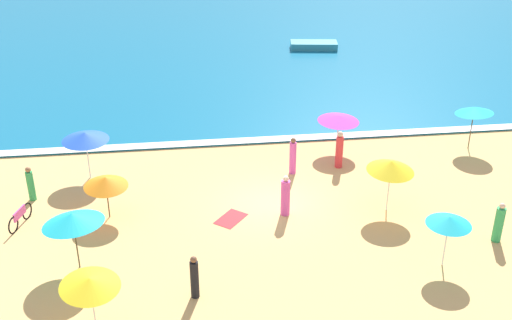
# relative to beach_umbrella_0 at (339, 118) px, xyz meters

# --- Properties ---
(ground_plane) EXTENTS (60.00, 60.00, 0.00)m
(ground_plane) POSITION_rel_beach_umbrella_0_xyz_m (-4.03, -4.73, -1.76)
(ground_plane) COLOR #E5B26B
(ocean_water) EXTENTS (60.00, 44.00, 0.10)m
(ocean_water) POSITION_rel_beach_umbrella_0_xyz_m (-4.03, 23.27, -1.71)
(ocean_water) COLOR #146B93
(ocean_water) RESTS_ON ground_plane
(wave_breaker_foam) EXTENTS (57.00, 0.70, 0.01)m
(wave_breaker_foam) POSITION_rel_beach_umbrella_0_xyz_m (-4.03, 1.57, -1.66)
(wave_breaker_foam) COLOR white
(wave_breaker_foam) RESTS_ON ocean_water
(beach_umbrella_0) EXTENTS (2.91, 2.91, 1.96)m
(beach_umbrella_0) POSITION_rel_beach_umbrella_0_xyz_m (0.00, 0.00, 0.00)
(beach_umbrella_0) COLOR silver
(beach_umbrella_0) RESTS_ON ground_plane
(beach_umbrella_1) EXTENTS (2.61, 2.62, 2.28)m
(beach_umbrella_1) POSITION_rel_beach_umbrella_0_xyz_m (-10.68, -12.08, 0.26)
(beach_umbrella_1) COLOR silver
(beach_umbrella_1) RESTS_ON ground_plane
(beach_umbrella_2) EXTENTS (2.64, 2.64, 2.36)m
(beach_umbrella_2) POSITION_rel_beach_umbrella_0_xyz_m (6.68, -0.55, 0.32)
(beach_umbrella_2) COLOR #4C3823
(beach_umbrella_2) RESTS_ON ground_plane
(beach_umbrella_3) EXTENTS (3.13, 3.13, 2.41)m
(beach_umbrella_3) POSITION_rel_beach_umbrella_0_xyz_m (-11.65, -8.40, 0.33)
(beach_umbrella_3) COLOR #4C3823
(beach_umbrella_3) RESTS_ON ground_plane
(beach_umbrella_4) EXTENTS (2.62, 2.62, 2.31)m
(beach_umbrella_4) POSITION_rel_beach_umbrella_0_xyz_m (-11.99, -1.35, 0.32)
(beach_umbrella_4) COLOR silver
(beach_umbrella_4) RESTS_ON ground_plane
(beach_umbrella_6) EXTENTS (2.36, 2.37, 1.92)m
(beach_umbrella_6) POSITION_rel_beach_umbrella_0_xyz_m (-10.84, -4.96, -0.12)
(beach_umbrella_6) COLOR #4C3823
(beach_umbrella_6) RESTS_ON ground_plane
(beach_umbrella_8) EXTENTS (2.70, 2.71, 2.39)m
(beach_umbrella_8) POSITION_rel_beach_umbrella_0_xyz_m (0.73, -5.88, 0.33)
(beach_umbrella_8) COLOR silver
(beach_umbrella_8) RESTS_ON ground_plane
(beach_umbrella_9) EXTENTS (2.04, 2.04, 2.10)m
(beach_umbrella_9) POSITION_rel_beach_umbrella_0_xyz_m (1.57, -9.93, 0.16)
(beach_umbrella_9) COLOR silver
(beach_umbrella_9) RESTS_ON ground_plane
(parked_bicycle) EXTENTS (0.61, 1.75, 0.76)m
(parked_bicycle) POSITION_rel_beach_umbrella_0_xyz_m (-14.34, -5.17, -1.38)
(parked_bicycle) COLOR black
(parked_bicycle) RESTS_ON ground_plane
(beachgoer_0) EXTENTS (0.43, 0.43, 1.81)m
(beachgoer_0) POSITION_rel_beach_umbrella_0_xyz_m (-2.63, -2.09, -0.90)
(beachgoer_0) COLOR #D84CA5
(beachgoer_0) RESTS_ON ground_plane
(beachgoer_1) EXTENTS (0.36, 0.36, 1.65)m
(beachgoer_1) POSITION_rel_beach_umbrella_0_xyz_m (-7.52, -10.60, -0.97)
(beachgoer_1) COLOR black
(beachgoer_1) RESTS_ON ground_plane
(beachgoer_3) EXTENTS (0.42, 0.42, 1.58)m
(beachgoer_3) POSITION_rel_beach_umbrella_0_xyz_m (-14.25, -3.12, -1.01)
(beachgoer_3) COLOR green
(beachgoer_3) RESTS_ON ground_plane
(beachgoer_4) EXTENTS (0.39, 0.39, 1.68)m
(beachgoer_4) POSITION_rel_beach_umbrella_0_xyz_m (4.26, -8.64, -0.98)
(beachgoer_4) COLOR green
(beachgoer_4) RESTS_ON ground_plane
(beachgoer_5) EXTENTS (0.44, 0.44, 1.85)m
(beachgoer_5) POSITION_rel_beach_umbrella_0_xyz_m (-0.34, -1.75, -0.88)
(beachgoer_5) COLOR red
(beachgoer_5) RESTS_ON ground_plane
(beachgoer_6) EXTENTS (0.40, 0.40, 1.81)m
(beachgoer_6) POSITION_rel_beach_umbrella_0_xyz_m (-3.58, -5.67, -0.92)
(beachgoer_6) COLOR #D84CA5
(beachgoer_6) RESTS_ON ground_plane
(beach_towel_0) EXTENTS (1.54, 1.61, 0.01)m
(beach_towel_0) POSITION_rel_beach_umbrella_0_xyz_m (-5.86, -5.77, -1.76)
(beach_towel_0) COLOR red
(beach_towel_0) RESTS_ON ground_plane
(small_boat_0) EXTENTS (3.58, 1.87, 0.51)m
(small_boat_0) POSITION_rel_beach_umbrella_0_xyz_m (2.37, 17.01, -1.41)
(small_boat_0) COLOR teal
(small_boat_0) RESTS_ON ocean_water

